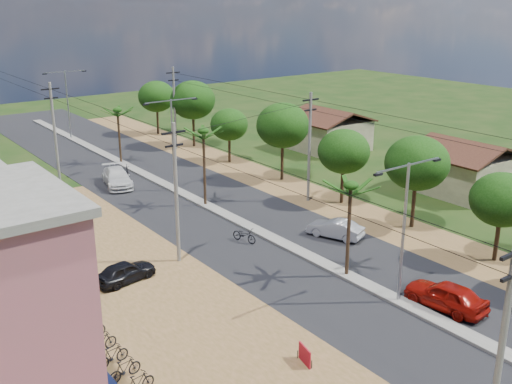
% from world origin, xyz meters
% --- Properties ---
extents(ground, '(160.00, 160.00, 0.00)m').
position_xyz_m(ground, '(0.00, 0.00, 0.00)').
color(ground, black).
rests_on(ground, ground).
extents(road, '(12.00, 110.00, 0.04)m').
position_xyz_m(road, '(0.00, 15.00, 0.02)').
color(road, black).
rests_on(road, ground).
extents(median, '(1.00, 90.00, 0.18)m').
position_xyz_m(median, '(0.00, 18.00, 0.09)').
color(median, '#605E56').
rests_on(median, ground).
extents(dirt_lot_west, '(18.00, 46.00, 0.04)m').
position_xyz_m(dirt_lot_west, '(-15.00, 8.00, 0.02)').
color(dirt_lot_west, brown).
rests_on(dirt_lot_west, ground).
extents(dirt_shoulder_east, '(5.00, 90.00, 0.03)m').
position_xyz_m(dirt_shoulder_east, '(8.50, 15.00, 0.01)').
color(dirt_shoulder_east, brown).
rests_on(dirt_shoulder_east, ground).
extents(house_east_near, '(7.60, 7.50, 4.60)m').
position_xyz_m(house_east_near, '(20.00, 10.00, 2.39)').
color(house_east_near, gray).
rests_on(house_east_near, ground).
extents(house_east_far, '(7.60, 7.50, 4.60)m').
position_xyz_m(house_east_far, '(21.00, 28.00, 2.39)').
color(house_east_far, gray).
rests_on(house_east_far, ground).
extents(tree_east_b, '(4.00, 4.00, 5.83)m').
position_xyz_m(tree_east_b, '(9.30, 0.00, 4.11)').
color(tree_east_b, black).
rests_on(tree_east_b, ground).
extents(tree_east_c, '(4.60, 4.60, 6.83)m').
position_xyz_m(tree_east_c, '(9.70, 7.00, 4.86)').
color(tree_east_c, black).
rests_on(tree_east_c, ground).
extents(tree_east_d, '(4.20, 4.20, 6.13)m').
position_xyz_m(tree_east_d, '(9.40, 14.00, 4.34)').
color(tree_east_d, black).
rests_on(tree_east_d, ground).
extents(tree_east_e, '(4.80, 4.80, 7.14)m').
position_xyz_m(tree_east_e, '(9.60, 22.00, 5.09)').
color(tree_east_e, black).
rests_on(tree_east_e, ground).
extents(tree_east_f, '(3.80, 3.80, 5.52)m').
position_xyz_m(tree_east_f, '(9.20, 30.00, 3.89)').
color(tree_east_f, black).
rests_on(tree_east_f, ground).
extents(tree_east_g, '(5.00, 5.00, 7.38)m').
position_xyz_m(tree_east_g, '(9.80, 38.00, 5.24)').
color(tree_east_g, black).
rests_on(tree_east_g, ground).
extents(tree_east_h, '(4.40, 4.40, 6.52)m').
position_xyz_m(tree_east_h, '(9.50, 46.00, 4.64)').
color(tree_east_h, black).
rests_on(tree_east_h, ground).
extents(palm_median_near, '(2.00, 2.00, 6.15)m').
position_xyz_m(palm_median_near, '(0.00, 4.00, 5.54)').
color(palm_median_near, black).
rests_on(palm_median_near, ground).
extents(palm_median_mid, '(2.00, 2.00, 6.55)m').
position_xyz_m(palm_median_mid, '(0.00, 20.00, 5.90)').
color(palm_median_mid, black).
rests_on(palm_median_mid, ground).
extents(palm_median_far, '(2.00, 2.00, 5.85)m').
position_xyz_m(palm_median_far, '(0.00, 36.00, 5.26)').
color(palm_median_far, black).
rests_on(palm_median_far, ground).
extents(streetlight_near, '(5.10, 0.18, 8.00)m').
position_xyz_m(streetlight_near, '(0.00, 0.00, 4.79)').
color(streetlight_near, gray).
rests_on(streetlight_near, ground).
extents(streetlight_mid, '(5.10, 0.18, 8.00)m').
position_xyz_m(streetlight_mid, '(0.00, 25.00, 4.79)').
color(streetlight_mid, gray).
rests_on(streetlight_mid, ground).
extents(streetlight_far, '(5.10, 0.18, 8.00)m').
position_xyz_m(streetlight_far, '(0.00, 50.00, 4.79)').
color(streetlight_far, gray).
rests_on(streetlight_far, ground).
extents(utility_pole_w_a, '(1.60, 0.24, 9.00)m').
position_xyz_m(utility_pole_w_a, '(-7.00, -10.00, 4.76)').
color(utility_pole_w_a, '#605E56').
rests_on(utility_pole_w_a, ground).
extents(utility_pole_w_b, '(1.60, 0.24, 9.00)m').
position_xyz_m(utility_pole_w_b, '(-7.00, 12.00, 4.76)').
color(utility_pole_w_b, '#605E56').
rests_on(utility_pole_w_b, ground).
extents(utility_pole_w_c, '(1.60, 0.24, 9.00)m').
position_xyz_m(utility_pole_w_c, '(-7.00, 34.00, 4.76)').
color(utility_pole_w_c, '#605E56').
rests_on(utility_pole_w_c, ground).
extents(utility_pole_e_b, '(1.60, 0.24, 9.00)m').
position_xyz_m(utility_pole_e_b, '(7.50, 16.00, 4.76)').
color(utility_pole_e_b, '#605E56').
rests_on(utility_pole_e_b, ground).
extents(utility_pole_e_c, '(1.60, 0.24, 9.00)m').
position_xyz_m(utility_pole_e_c, '(7.50, 38.00, 4.76)').
color(utility_pole_e_c, '#605E56').
rests_on(utility_pole_e_c, ground).
extents(car_red_near, '(2.28, 4.68, 1.54)m').
position_xyz_m(car_red_near, '(1.50, -1.97, 0.77)').
color(car_red_near, maroon).
rests_on(car_red_near, ground).
extents(car_silver_mid, '(2.73, 4.19, 1.31)m').
position_xyz_m(car_silver_mid, '(3.71, 8.86, 0.65)').
color(car_silver_mid, '#999AA1').
rests_on(car_silver_mid, ground).
extents(car_white_far, '(3.37, 5.62, 1.52)m').
position_xyz_m(car_white_far, '(-3.45, 29.23, 0.76)').
color(car_white_far, beige).
rests_on(car_white_far, ground).
extents(car_parked_dark, '(3.89, 2.03, 1.27)m').
position_xyz_m(car_parked_dark, '(-11.00, 11.33, 0.63)').
color(car_parked_dark, black).
rests_on(car_parked_dark, ground).
extents(moto_rider_west_a, '(1.19, 2.05, 1.02)m').
position_xyz_m(moto_rider_west_a, '(-1.84, 12.01, 0.51)').
color(moto_rider_west_a, black).
rests_on(moto_rider_west_a, ground).
extents(moto_rider_west_b, '(0.92, 1.57, 0.91)m').
position_xyz_m(moto_rider_west_b, '(-1.20, 32.00, 0.46)').
color(moto_rider_west_b, black).
rests_on(moto_rider_west_b, ground).
extents(roadside_sign, '(0.33, 1.07, 0.90)m').
position_xyz_m(roadside_sign, '(-8.00, -1.32, 0.45)').
color(roadside_sign, maroon).
rests_on(roadside_sign, ground).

